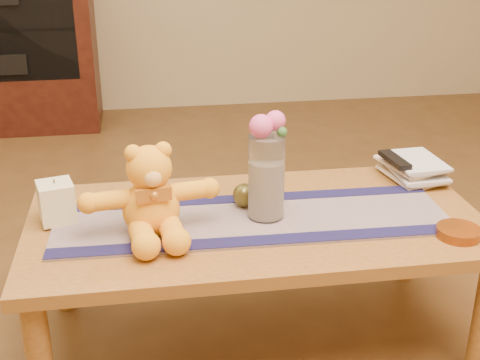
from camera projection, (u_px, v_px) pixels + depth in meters
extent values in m
plane|color=#503317|center=(255.00, 338.00, 2.17)|extent=(5.50, 5.50, 0.00)
cube|color=brown|center=(256.00, 223.00, 2.01)|extent=(1.40, 0.70, 0.04)
cylinder|color=brown|center=(61.00, 257.00, 2.27)|extent=(0.07, 0.07, 0.41)
cylinder|color=brown|center=(408.00, 230.00, 2.45)|extent=(0.07, 0.07, 0.41)
cube|color=#1B214C|center=(252.00, 219.00, 1.98)|extent=(1.21, 0.38, 0.01)
cube|color=#16143E|center=(260.00, 240.00, 1.84)|extent=(1.20, 0.09, 0.00)
cube|color=#16143E|center=(246.00, 198.00, 2.11)|extent=(1.20, 0.09, 0.00)
cube|color=beige|center=(56.00, 202.00, 1.94)|extent=(0.12, 0.12, 0.12)
cylinder|color=black|center=(54.00, 181.00, 1.92)|extent=(0.00, 0.00, 0.01)
cylinder|color=silver|center=(266.00, 177.00, 1.94)|extent=(0.11, 0.11, 0.26)
cylinder|color=beige|center=(266.00, 189.00, 1.95)|extent=(0.09, 0.09, 0.18)
sphere|color=#E95295|center=(261.00, 126.00, 1.86)|extent=(0.07, 0.07, 0.07)
sphere|color=#E95295|center=(275.00, 121.00, 1.88)|extent=(0.06, 0.06, 0.06)
sphere|color=#555EB9|center=(268.00, 123.00, 1.91)|extent=(0.04, 0.04, 0.04)
sphere|color=#555EB9|center=(256.00, 128.00, 1.89)|extent=(0.04, 0.04, 0.04)
sphere|color=#33662D|center=(282.00, 132.00, 1.87)|extent=(0.03, 0.03, 0.03)
sphere|color=#534B1B|center=(245.00, 195.00, 2.04)|extent=(0.09, 0.09, 0.08)
imported|color=beige|center=(391.00, 179.00, 2.26)|extent=(0.20, 0.25, 0.02)
imported|color=beige|center=(394.00, 174.00, 2.25)|extent=(0.17, 0.23, 0.02)
imported|color=beige|center=(390.00, 168.00, 2.24)|extent=(0.21, 0.25, 0.02)
imported|color=beige|center=(394.00, 164.00, 2.23)|extent=(0.18, 0.23, 0.02)
cube|color=black|center=(395.00, 160.00, 2.22)|extent=(0.06, 0.16, 0.02)
cylinder|color=#BF5914|center=(458.00, 232.00, 1.88)|extent=(0.14, 0.14, 0.03)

